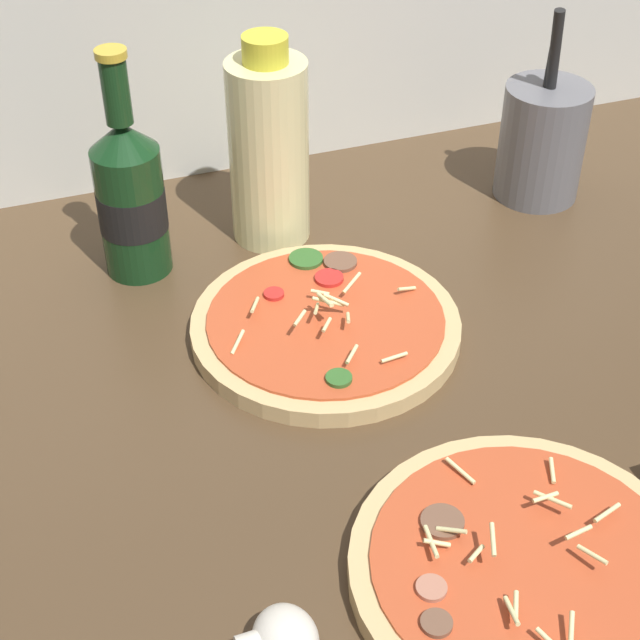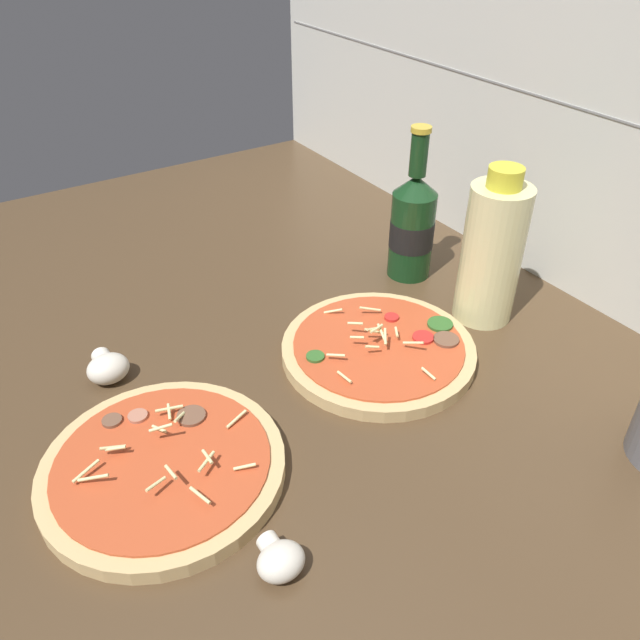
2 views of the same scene
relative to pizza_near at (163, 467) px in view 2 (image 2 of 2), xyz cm
name	(u,v)px [view 2 (image 2 of 2)]	position (x,y,z in cm)	size (l,w,h in cm)	color
counter_slab	(311,385)	(-5.05, 22.09, -2.32)	(160.00, 90.00, 2.50)	#4C3823
tile_backsplash	(588,109)	(-5.05, 67.59, 26.43)	(160.00, 1.13, 60.00)	silver
pizza_near	(163,467)	(0.00, 0.00, 0.00)	(26.61, 26.61, 4.77)	tan
pizza_far	(379,349)	(-4.06, 32.44, -0.04)	(26.36, 26.36, 5.14)	tan
beer_bottle	(412,225)	(-18.94, 49.86, 7.82)	(7.09, 7.09, 24.48)	#143819
oil_bottle	(492,252)	(-3.64, 51.41, 9.54)	(8.56, 8.56, 23.08)	beige
mushroom_left	(108,367)	(-19.09, -0.09, 0.82)	(5.68, 5.41, 3.78)	white
mushroom_right	(280,559)	(17.05, 4.90, 0.57)	(4.93, 4.70, 3.29)	white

